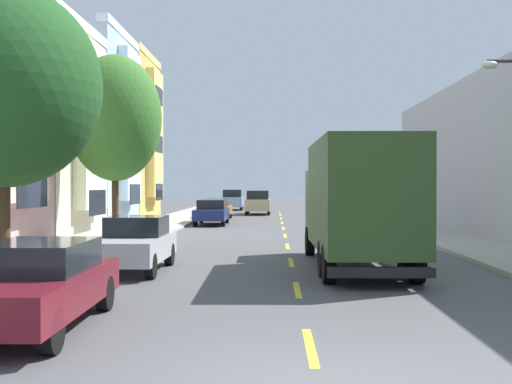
{
  "coord_description": "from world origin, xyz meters",
  "views": [
    {
      "loc": [
        -0.54,
        -7.15,
        2.38
      ],
      "look_at": [
        -1.33,
        20.99,
        2.06
      ],
      "focal_mm": 43.74,
      "sensor_mm": 36.0,
      "label": 1
    }
  ],
  "objects": [
    {
      "name": "delivery_box_truck",
      "position": [
        1.8,
        10.5,
        2.0
      ],
      "size": [
        2.52,
        8.2,
        3.58
      ],
      "color": "#2D471E",
      "rests_on": "ground_plane"
    },
    {
      "name": "sidewalk_left",
      "position": [
        -7.1,
        28.0,
        0.07
      ],
      "size": [
        3.2,
        120.0,
        0.14
      ],
      "primitive_type": "cube",
      "color": "#A39E93",
      "rests_on": "ground_plane"
    },
    {
      "name": "parked_sedan_orange",
      "position": [
        -4.45,
        35.94,
        0.75
      ],
      "size": [
        1.84,
        4.51,
        1.43
      ],
      "color": "orange",
      "rests_on": "ground_plane"
    },
    {
      "name": "parked_suv_sky",
      "position": [
        -4.46,
        52.26,
        0.99
      ],
      "size": [
        2.05,
        4.84,
        1.93
      ],
      "color": "#7A9EC6",
      "rests_on": "ground_plane"
    },
    {
      "name": "townhouse_fifth_mustard",
      "position": [
        -14.13,
        34.04,
        5.35
      ],
      "size": [
        11.68,
        7.06,
        11.1
      ],
      "color": "tan",
      "rests_on": "ground_plane"
    },
    {
      "name": "parked_sedan_black",
      "position": [
        4.41,
        22.35,
        0.75
      ],
      "size": [
        1.88,
        4.53,
        1.43
      ],
      "color": "black",
      "rests_on": "ground_plane"
    },
    {
      "name": "townhouse_fourth_powder_blue",
      "position": [
        -15.12,
        26.78,
        5.22
      ],
      "size": [
        13.65,
        7.06,
        10.85
      ],
      "color": "#9EB7CC",
      "rests_on": "ground_plane"
    },
    {
      "name": "parked_sedan_red",
      "position": [
        4.43,
        30.02,
        0.75
      ],
      "size": [
        1.84,
        4.52,
        1.43
      ],
      "color": "#AD1E1E",
      "rests_on": "ground_plane"
    },
    {
      "name": "ground_plane",
      "position": [
        0.0,
        30.0,
        0.0
      ],
      "size": [
        160.0,
        160.0,
        0.0
      ],
      "primitive_type": "plane",
      "color": "#4C4C4F"
    },
    {
      "name": "parked_sedan_burgundy",
      "position": [
        -4.49,
        3.04,
        0.75
      ],
      "size": [
        1.91,
        4.54,
        1.43
      ],
      "color": "maroon",
      "rests_on": "ground_plane"
    },
    {
      "name": "parked_suv_teal",
      "position": [
        4.21,
        38.29,
        0.99
      ],
      "size": [
        1.96,
        4.8,
        1.93
      ],
      "color": "#195B60",
      "rests_on": "ground_plane"
    },
    {
      "name": "sidewalk_right",
      "position": [
        7.1,
        28.0,
        0.07
      ],
      "size": [
        3.2,
        120.0,
        0.14
      ],
      "primitive_type": "cube",
      "color": "#A39E93",
      "rests_on": "ground_plane"
    },
    {
      "name": "street_tree_second",
      "position": [
        -6.4,
        15.72,
        4.85
      ],
      "size": [
        3.44,
        3.44,
        7.05
      ],
      "color": "#47331E",
      "rests_on": "sidewalk_left"
    },
    {
      "name": "parked_sedan_forest",
      "position": [
        4.49,
        49.98,
        0.75
      ],
      "size": [
        1.93,
        4.55,
        1.43
      ],
      "color": "#194C28",
      "rests_on": "ground_plane"
    },
    {
      "name": "lane_centerline_dashes",
      "position": [
        0.0,
        24.5,
        0.0
      ],
      "size": [
        0.14,
        47.2,
        0.01
      ],
      "color": "yellow",
      "rests_on": "ground_plane"
    },
    {
      "name": "parked_wagon_navy",
      "position": [
        -4.23,
        30.08,
        0.8
      ],
      "size": [
        1.85,
        4.71,
        1.5
      ],
      "color": "navy",
      "rests_on": "ground_plane"
    },
    {
      "name": "moving_champagne_sedan",
      "position": [
        -1.8,
        43.18,
        0.99
      ],
      "size": [
        1.95,
        4.8,
        1.93
      ],
      "color": "tan",
      "rests_on": "ground_plane"
    },
    {
      "name": "street_tree_nearest",
      "position": [
        -6.4,
        6.18,
        4.51
      ],
      "size": [
        4.23,
        4.23,
        6.58
      ],
      "color": "#47331E",
      "rests_on": "sidewalk_left"
    },
    {
      "name": "parked_hatchback_silver",
      "position": [
        -4.4,
        9.95,
        0.76
      ],
      "size": [
        1.77,
        4.01,
        1.5
      ],
      "color": "#B2B5BA",
      "rests_on": "ground_plane"
    }
  ]
}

